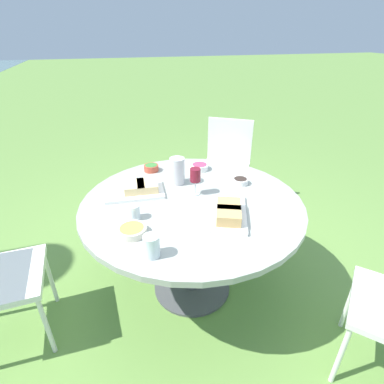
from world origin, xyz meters
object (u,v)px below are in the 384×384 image
Objects in this scene: dining_table at (192,215)px; water_pitcher at (177,171)px; chair_far_back at (227,158)px; wine_glass at (195,176)px.

water_pitcher is at bearing 7.70° from dining_table.
water_pitcher is at bearing 139.63° from chair_far_back.
water_pitcher is (0.25, 0.03, 0.19)m from dining_table.
wine_glass is at bearing 148.38° from chair_far_back.
wine_glass reaches higher than chair_far_back.
chair_far_back is 1.07m from water_pitcher.
water_pitcher is (-0.79, 0.67, 0.29)m from chair_far_back.
wine_glass is at bearing -156.73° from water_pitcher.
dining_table is 0.32m from water_pitcher.
water_pitcher is at bearing 23.27° from wine_glass.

